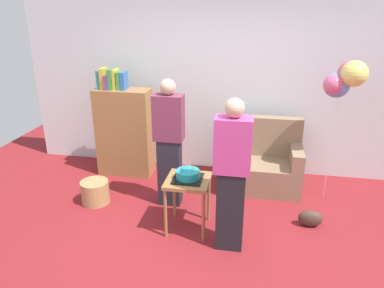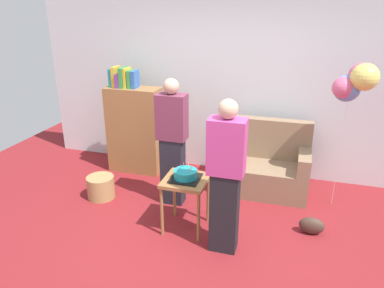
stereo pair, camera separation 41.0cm
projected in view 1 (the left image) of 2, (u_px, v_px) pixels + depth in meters
name	position (u px, v px, depth m)	size (l,w,h in m)	color
ground_plane	(199.00, 243.00, 3.95)	(8.00, 8.00, 0.00)	maroon
wall_back	(222.00, 83.00, 5.33)	(6.00, 0.10, 2.70)	silver
couch	(260.00, 163.00, 5.09)	(1.10, 0.70, 0.96)	#8C7054
bookshelf	(124.00, 130.00, 5.37)	(0.80, 0.36, 1.59)	olive
side_table	(188.00, 187.00, 4.03)	(0.48, 0.48, 0.63)	olive
birthday_cake	(188.00, 175.00, 3.98)	(0.32, 0.32, 0.16)	black
person_blowing_candles	(169.00, 143.00, 4.46)	(0.36, 0.22, 1.63)	#23232D
person_holding_cake	(232.00, 176.00, 3.61)	(0.36, 0.22, 1.63)	black
wicker_basket	(95.00, 192.00, 4.71)	(0.36, 0.36, 0.30)	#A88451
handbag	(310.00, 218.00, 4.22)	(0.28, 0.14, 0.20)	#473328
balloon_bunch	(345.00, 78.00, 4.30)	(0.48, 0.41, 1.83)	silver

